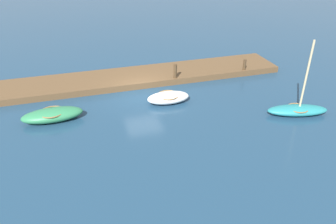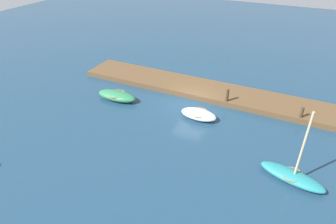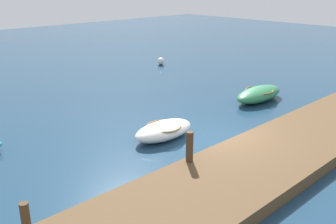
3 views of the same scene
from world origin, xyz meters
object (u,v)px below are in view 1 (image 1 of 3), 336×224
at_px(rowboat_teal, 298,109).
at_px(mooring_post_mid_west, 175,71).
at_px(dinghy_white, 168,97).
at_px(mooring_post_west, 245,65).
at_px(rowboat_green, 52,115).

xyz_separation_m(rowboat_teal, mooring_post_mid_west, (5.62, -6.46, 0.62)).
bearing_deg(dinghy_white, mooring_post_west, -156.85).
height_order(rowboat_teal, mooring_post_mid_west, rowboat_teal).
distance_m(rowboat_green, mooring_post_west, 14.27).
height_order(rowboat_teal, mooring_post_west, rowboat_teal).
bearing_deg(mooring_post_mid_west, mooring_post_west, 180.00).
xyz_separation_m(dinghy_white, rowboat_green, (7.09, 0.26, 0.02)).
relative_size(rowboat_teal, mooring_post_west, 5.61).
distance_m(dinghy_white, mooring_post_west, 7.39).
height_order(rowboat_green, mooring_post_mid_west, mooring_post_mid_west).
xyz_separation_m(rowboat_green, mooring_post_west, (-13.94, -2.98, 0.47)).
height_order(rowboat_green, mooring_post_west, mooring_post_west).
relative_size(rowboat_teal, rowboat_green, 1.32).
relative_size(rowboat_green, mooring_post_mid_west, 3.38).
xyz_separation_m(mooring_post_west, mooring_post_mid_west, (5.51, 0.00, 0.11)).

